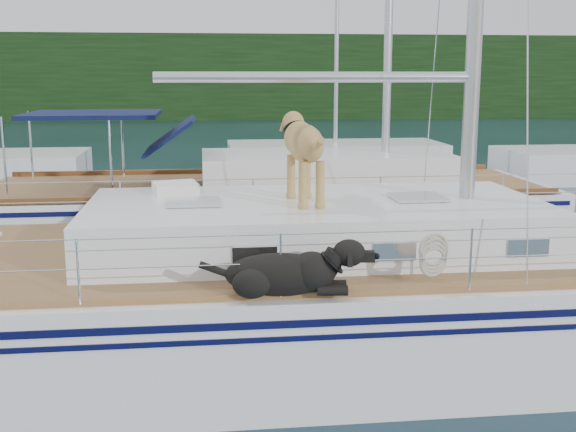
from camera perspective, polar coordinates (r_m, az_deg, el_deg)
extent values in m
plane|color=black|center=(8.72, -3.16, -10.71)|extent=(120.00, 120.00, 0.00)
cube|color=black|center=(53.08, -6.38, 10.86)|extent=(90.00, 3.00, 6.00)
cube|color=#595147|center=(54.34, -6.34, 8.33)|extent=(92.00, 1.00, 1.20)
cube|color=white|center=(8.54, -3.20, -7.59)|extent=(12.00, 3.80, 1.40)
cube|color=olive|center=(8.34, -3.25, -2.84)|extent=(11.52, 3.50, 0.06)
cube|color=white|center=(8.36, 2.21, -0.65)|extent=(5.20, 2.50, 0.55)
cylinder|color=silver|center=(8.18, 2.29, 10.91)|extent=(3.60, 0.12, 0.12)
cylinder|color=silver|center=(6.51, -2.34, -1.51)|extent=(10.56, 0.01, 0.01)
cylinder|color=silver|center=(9.94, -3.93, 2.90)|extent=(10.56, 0.01, 0.01)
cube|color=#1D3DB8|center=(9.88, -6.38, -0.33)|extent=(0.77, 0.59, 0.05)
cube|color=silver|center=(8.90, -8.87, 2.19)|extent=(0.60, 0.52, 0.13)
torus|color=#C1B399|center=(6.94, 11.43, -2.60)|extent=(0.43, 0.23, 0.41)
cube|color=white|center=(14.23, -1.84, -0.15)|extent=(11.00, 3.50, 1.30)
cube|color=olive|center=(14.12, -1.86, 2.43)|extent=(10.56, 3.29, 0.06)
cube|color=white|center=(14.22, 2.97, 3.91)|extent=(4.80, 2.30, 0.55)
cube|color=#0F1A3F|center=(14.07, -15.12, 7.76)|extent=(2.40, 2.30, 0.08)
cube|color=white|center=(24.66, 3.75, 4.53)|extent=(7.20, 3.00, 1.10)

